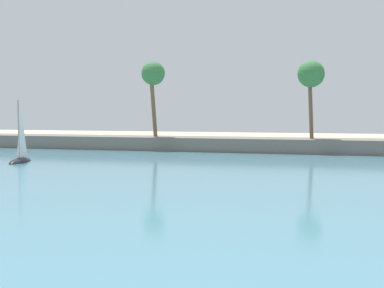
% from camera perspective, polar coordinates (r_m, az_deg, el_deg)
% --- Properties ---
extents(sea, '(220.00, 98.04, 0.06)m').
position_cam_1_polar(sea, '(58.21, 11.88, -1.61)').
color(sea, teal).
rests_on(sea, ground).
extents(palm_headland, '(119.05, 6.00, 13.21)m').
position_cam_1_polar(palm_headland, '(66.95, 15.55, 0.92)').
color(palm_headland, slate).
rests_on(palm_headland, ground).
extents(sailboat_near_shore, '(2.36, 4.81, 6.70)m').
position_cam_1_polar(sailboat_near_shore, '(55.97, -17.96, -1.25)').
color(sailboat_near_shore, black).
rests_on(sailboat_near_shore, sea).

